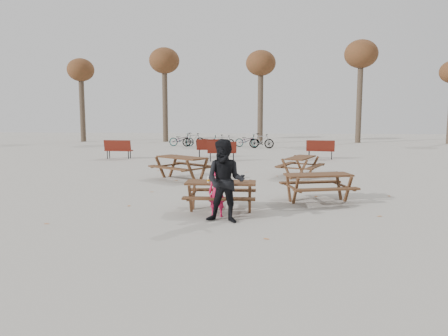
# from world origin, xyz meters

# --- Properties ---
(ground) EXTENTS (80.00, 80.00, 0.00)m
(ground) POSITION_xyz_m (0.00, 0.00, 0.00)
(ground) COLOR gray
(ground) RESTS_ON ground
(main_picnic_table) EXTENTS (1.80, 1.45, 0.78)m
(main_picnic_table) POSITION_xyz_m (0.00, 0.00, 0.59)
(main_picnic_table) COLOR #3A2415
(main_picnic_table) RESTS_ON ground
(food_tray) EXTENTS (0.18, 0.11, 0.03)m
(food_tray) POSITION_xyz_m (0.17, -0.16, 0.79)
(food_tray) COLOR white
(food_tray) RESTS_ON main_picnic_table
(bread_roll) EXTENTS (0.14, 0.06, 0.05)m
(bread_roll) POSITION_xyz_m (0.17, -0.16, 0.83)
(bread_roll) COLOR tan
(bread_roll) RESTS_ON food_tray
(soda_bottle) EXTENTS (0.07, 0.07, 0.17)m
(soda_bottle) POSITION_xyz_m (-0.30, -0.15, 0.85)
(soda_bottle) COLOR silver
(soda_bottle) RESTS_ON main_picnic_table
(child) EXTENTS (0.44, 0.29, 1.20)m
(child) POSITION_xyz_m (-0.04, -0.57, 0.60)
(child) COLOR #BF1741
(child) RESTS_ON ground
(adult) EXTENTS (1.05, 0.87, 1.94)m
(adult) POSITION_xyz_m (0.21, -1.13, 0.97)
(adult) COLOR black
(adult) RESTS_ON ground
(picnic_table_east) EXTENTS (2.18, 1.92, 0.80)m
(picnic_table_east) POSITION_xyz_m (2.66, 1.43, 0.40)
(picnic_table_east) COLOR #3A2415
(picnic_table_east) RESTS_ON ground
(picnic_table_north) EXTENTS (2.58, 2.50, 0.87)m
(picnic_table_north) POSITION_xyz_m (-1.96, 5.18, 0.43)
(picnic_table_north) COLOR #3A2415
(picnic_table_north) RESTS_ON ground
(picnic_table_far) EXTENTS (2.07, 2.26, 0.79)m
(picnic_table_far) POSITION_xyz_m (2.60, 6.19, 0.39)
(picnic_table_far) COLOR #3A2415
(picnic_table_far) RESTS_ON ground
(park_bench_row) EXTENTS (12.55, 2.53, 1.03)m
(park_bench_row) POSITION_xyz_m (-1.29, 12.41, 0.52)
(park_bench_row) COLOR maroon
(park_bench_row) RESTS_ON ground
(bicycle_row) EXTENTS (7.75, 2.58, 1.04)m
(bicycle_row) POSITION_xyz_m (-2.03, 20.18, 0.48)
(bicycle_row) COLOR black
(bicycle_row) RESTS_ON ground
(tree_row) EXTENTS (32.17, 3.52, 8.26)m
(tree_row) POSITION_xyz_m (0.90, 25.15, 6.19)
(tree_row) COLOR #382B21
(tree_row) RESTS_ON ground
(fallen_leaves) EXTENTS (11.00, 11.00, 0.01)m
(fallen_leaves) POSITION_xyz_m (0.50, 2.50, 0.00)
(fallen_leaves) COLOR #BD682D
(fallen_leaves) RESTS_ON ground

